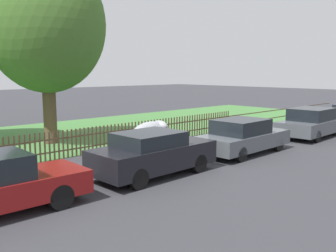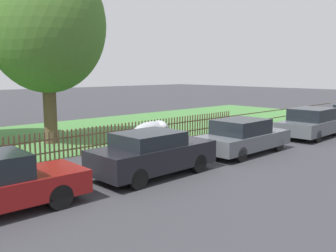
# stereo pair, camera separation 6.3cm
# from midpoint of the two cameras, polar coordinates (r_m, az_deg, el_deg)

# --- Properties ---
(ground_plane) EXTENTS (120.00, 120.00, 0.00)m
(ground_plane) POSITION_cam_midpoint_polar(r_m,az_deg,el_deg) (13.96, 0.80, -5.24)
(ground_plane) COLOR #38383D
(kerb_stone) EXTENTS (40.30, 0.20, 0.12)m
(kerb_stone) POSITION_cam_midpoint_polar(r_m,az_deg,el_deg) (14.02, 0.51, -4.93)
(kerb_stone) COLOR gray
(kerb_stone) RESTS_ON ground
(grass_strip) EXTENTS (40.30, 9.96, 0.01)m
(grass_strip) POSITION_cam_midpoint_polar(r_m,az_deg,el_deg) (20.39, -14.92, -1.19)
(grass_strip) COLOR #477F3D
(grass_strip) RESTS_ON ground
(park_fence) EXTENTS (40.30, 0.05, 1.09)m
(park_fence) POSITION_cam_midpoint_polar(r_m,az_deg,el_deg) (16.13, -6.65, -1.47)
(park_fence) COLOR brown
(park_fence) RESTS_ON ground
(parked_car_navy_estate) EXTENTS (4.16, 1.83, 1.41)m
(parked_car_navy_estate) POSITION_cam_midpoint_polar(r_m,az_deg,el_deg) (11.81, -2.23, -4.15)
(parked_car_navy_estate) COLOR black
(parked_car_navy_estate) RESTS_ON ground
(parked_car_red_compact) EXTENTS (4.36, 1.89, 1.39)m
(parked_car_red_compact) POSITION_cam_midpoint_polar(r_m,az_deg,el_deg) (15.29, 11.45, -1.57)
(parked_car_red_compact) COLOR #51565B
(parked_car_red_compact) RESTS_ON ground
(parked_car_white_van) EXTENTS (4.66, 2.01, 1.47)m
(parked_car_white_van) POSITION_cam_midpoint_polar(r_m,az_deg,el_deg) (20.12, 21.33, 0.47)
(parked_car_white_van) COLOR #51565B
(parked_car_white_van) RESTS_ON ground
(covered_motorcycle) EXTENTS (2.14, 0.88, 1.21)m
(covered_motorcycle) POSITION_cam_midpoint_polar(r_m,az_deg,el_deg) (15.72, -2.31, -0.98)
(covered_motorcycle) COLOR black
(covered_motorcycle) RESTS_ON ground
(tree_behind_motorcycle) EXTENTS (5.24, 5.24, 8.34)m
(tree_behind_motorcycle) POSITION_cam_midpoint_polar(r_m,az_deg,el_deg) (17.89, -17.97, 14.43)
(tree_behind_motorcycle) COLOR brown
(tree_behind_motorcycle) RESTS_ON ground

